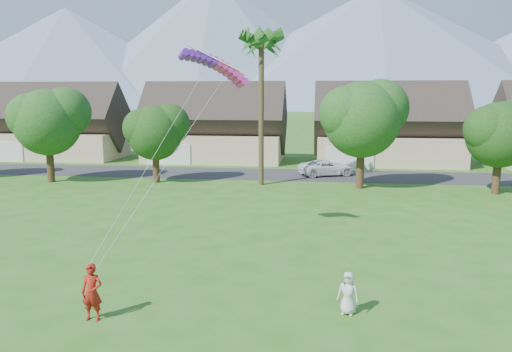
% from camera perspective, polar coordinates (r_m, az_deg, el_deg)
% --- Properties ---
extents(street, '(90.00, 7.00, 0.01)m').
position_cam_1_polar(street, '(46.64, 3.84, 0.16)').
color(street, '#2D2D30').
rests_on(street, ground).
extents(kite_flyer, '(0.72, 0.49, 1.94)m').
position_cam_1_polar(kite_flyer, '(17.79, -18.24, -12.50)').
color(kite_flyer, '#9E1C12').
rests_on(kite_flyer, ground).
extents(watcher, '(0.82, 0.64, 1.49)m').
position_cam_1_polar(watcher, '(17.73, 10.47, -13.03)').
color(watcher, silver).
rests_on(watcher, ground).
extents(parked_car, '(5.69, 4.20, 1.44)m').
position_cam_1_polar(parked_car, '(46.44, 8.07, 0.94)').
color(parked_car, white).
rests_on(parked_car, ground).
extents(mountain_ridge, '(540.00, 240.00, 70.00)m').
position_cam_1_polar(mountain_ridge, '(272.91, 9.31, 13.79)').
color(mountain_ridge, slate).
rests_on(mountain_ridge, ground).
extents(houses_row, '(72.75, 8.19, 8.86)m').
position_cam_1_polar(houses_row, '(55.14, 5.00, 5.16)').
color(houses_row, beige).
rests_on(houses_row, ground).
extents(tree_row, '(62.27, 6.67, 8.45)m').
position_cam_1_polar(tree_row, '(40.15, 1.72, 5.70)').
color(tree_row, '#47301C').
rests_on(tree_row, ground).
extents(fan_palm, '(3.00, 3.00, 13.80)m').
position_cam_1_polar(fan_palm, '(40.97, 0.62, 15.46)').
color(fan_palm, '#4C3D26').
rests_on(fan_palm, ground).
extents(parafoil_kite, '(3.63, 1.59, 0.50)m').
position_cam_1_polar(parafoil_kite, '(24.54, -4.64, 12.68)').
color(parafoil_kite, '#6C19BC').
rests_on(parafoil_kite, ground).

